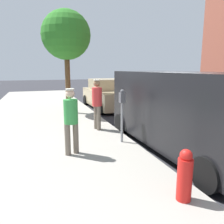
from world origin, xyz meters
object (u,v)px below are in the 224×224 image
(parked_van, at_px, (182,109))
(street_tree, at_px, (66,36))
(parked_sedan_behind, at_px, (107,95))
(pedestrian_in_green, at_px, (71,118))
(pedestrian_in_red, at_px, (97,101))
(fire_hydrant, at_px, (185,176))
(parking_meter_near, at_px, (122,107))

(parked_van, bearing_deg, street_tree, -67.46)
(parked_sedan_behind, height_order, street_tree, street_tree)
(pedestrian_in_green, height_order, street_tree, street_tree)
(pedestrian_in_red, height_order, fire_hydrant, pedestrian_in_red)
(fire_hydrant, bearing_deg, pedestrian_in_green, -61.25)
(pedestrian_in_green, bearing_deg, parked_sedan_behind, -114.21)
(pedestrian_in_green, distance_m, fire_hydrant, 2.97)
(parked_van, bearing_deg, parking_meter_near, -24.93)
(pedestrian_in_red, relative_size, fire_hydrant, 2.02)
(parked_sedan_behind, relative_size, fire_hydrant, 5.18)
(pedestrian_in_green, relative_size, pedestrian_in_red, 0.94)
(pedestrian_in_red, relative_size, parked_van, 0.33)
(street_tree, xyz_separation_m, fire_hydrant, (-0.74, 7.98, -3.14))
(parked_sedan_behind, distance_m, street_tree, 4.02)
(parked_van, xyz_separation_m, street_tree, (2.34, -5.64, 2.55))
(parked_sedan_behind, distance_m, fire_hydrant, 9.46)
(parked_van, bearing_deg, pedestrian_in_green, -4.30)
(pedestrian_in_red, bearing_deg, street_tree, -81.41)
(pedestrian_in_red, xyz_separation_m, fire_hydrant, (-0.22, 4.56, -0.58))
(parked_van, height_order, parked_sedan_behind, parked_van)
(parking_meter_near, relative_size, pedestrian_in_red, 0.88)
(parking_meter_near, xyz_separation_m, parked_van, (-1.50, 0.70, -0.03))
(parked_sedan_behind, relative_size, street_tree, 0.95)
(pedestrian_in_green, xyz_separation_m, pedestrian_in_red, (-1.18, -2.00, 0.07))
(pedestrian_in_green, distance_m, parked_van, 3.02)
(parked_van, xyz_separation_m, fire_hydrant, (1.60, 2.34, -0.59))
(pedestrian_in_red, distance_m, parked_sedan_behind, 5.12)
(parking_meter_near, height_order, parked_van, parked_van)
(pedestrian_in_green, distance_m, pedestrian_in_red, 2.32)
(street_tree, bearing_deg, pedestrian_in_red, 98.59)
(parked_sedan_behind, xyz_separation_m, fire_hydrant, (1.63, 9.32, -0.18))
(pedestrian_in_green, relative_size, fire_hydrant, 1.89)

